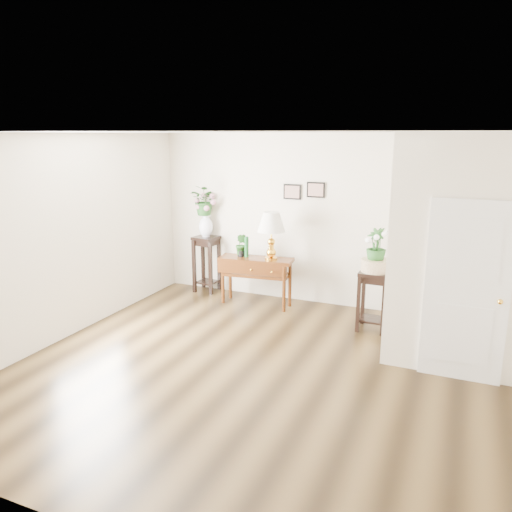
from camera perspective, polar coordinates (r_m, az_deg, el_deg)
The scene contains 20 objects.
floor at distance 6.11m, azimuth 1.19°, elevation -13.28°, with size 6.00×5.50×0.02m, color #4C381C.
ceiling at distance 5.44m, azimuth 1.34°, elevation 13.98°, with size 6.00×5.50×0.02m, color white.
wall_back at distance 8.18m, azimuth 8.47°, elevation 3.94°, with size 6.00×0.02×2.80m, color beige.
wall_front at distance 3.36m, azimuth -16.84°, elevation -11.19°, with size 6.00×0.02×2.80m, color beige.
wall_left at distance 7.25m, azimuth -21.32°, elevation 1.87°, with size 0.02×5.50×2.80m, color beige.
partition at distance 6.97m, azimuth 23.27°, elevation 1.23°, with size 1.80×1.95×2.80m, color beige.
door at distance 6.08m, azimuth 22.88°, elevation -3.88°, with size 0.90×0.05×2.10m, color silver.
art_print_left at distance 8.28m, azimuth 4.16°, elevation 7.33°, with size 0.30×0.02×0.25m, color black.
art_print_right at distance 8.15m, azimuth 6.85°, elevation 7.52°, with size 0.30×0.02×0.25m, color black.
wall_ornament at distance 7.04m, azimuth 16.09°, elevation 7.31°, with size 0.51×0.51×0.07m, color tan.
console_table at distance 8.26m, azimuth -0.00°, elevation -2.92°, with size 1.21×0.40×0.81m, color #341B09.
table_lamp at distance 7.98m, azimuth 1.76°, elevation 2.05°, with size 0.45×0.45×0.78m, color gold.
green_vase at distance 8.18m, azimuth -1.09°, elevation 1.06°, with size 0.07×0.07×0.34m, color #185023.
potted_plant at distance 8.21m, azimuth -1.67°, elevation 1.20°, with size 0.20×0.16×0.37m, color #1F4F1D.
plant_stand_a at distance 9.00m, azimuth -5.66°, elevation -0.91°, with size 0.39×0.39×1.00m, color black.
porcelain_vase at distance 8.85m, azimuth -5.77°, elevation 3.65°, with size 0.25×0.25×0.43m, color white, non-canonical shape.
lily_arrangement at distance 8.78m, azimuth -5.84°, elevation 6.49°, with size 0.48×0.42×0.53m, color #1F4F1D.
plant_stand_b at distance 7.41m, azimuth 13.25°, elevation -5.00°, with size 0.41×0.41×0.88m, color black.
ceramic_bowl at distance 7.26m, azimuth 13.47°, elevation -1.12°, with size 0.40×0.40×0.18m, color beige.
narcissus at distance 7.20m, azimuth 13.60°, elevation 1.12°, with size 0.28×0.28×0.50m, color #1F4F1D.
Camera 1 is at (2.02, -5.05, 2.79)m, focal length 35.00 mm.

